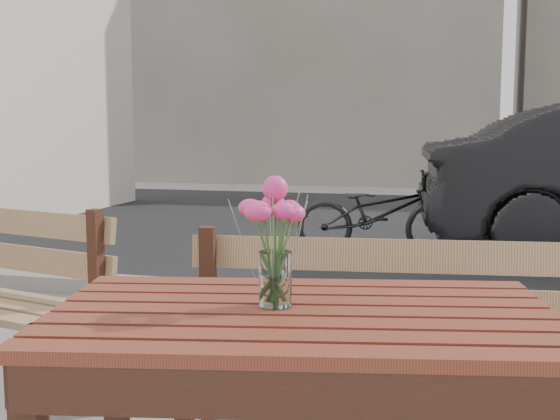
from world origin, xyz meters
name	(u,v)px	position (x,y,z in m)	size (l,w,h in m)	color
street	(427,254)	(0.00, 5.06, 0.03)	(30.00, 8.12, 0.12)	black
backdrop_buildings	(459,17)	(0.17, 14.40, 3.60)	(15.50, 4.00, 8.00)	slate
main_table	(302,359)	(-0.10, -0.02, 0.67)	(1.43, 1.00, 0.81)	maroon
main_bench	(400,335)	(0.10, 0.60, 0.57)	(1.55, 0.63, 0.94)	olive
main_vase	(275,226)	(-0.18, -0.01, 1.02)	(0.19, 0.19, 0.34)	white
bicycle	(379,213)	(-0.47, 5.06, 0.42)	(0.56, 1.59, 0.84)	black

